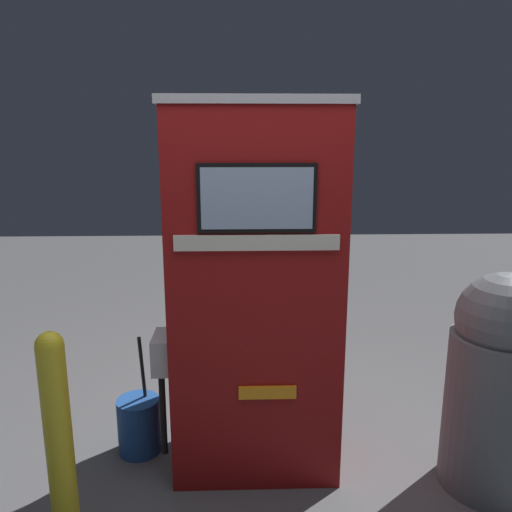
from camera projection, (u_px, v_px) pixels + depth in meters
name	position (u px, v px, depth m)	size (l,w,h in m)	color
ground_plane	(257.00, 490.00, 2.53)	(14.00, 14.00, 0.00)	#4C4C4F
gas_pump	(255.00, 294.00, 2.55)	(0.95, 0.52, 1.92)	maroon
safety_bollard	(59.00, 439.00, 2.08)	(0.11, 0.11, 0.99)	yellow
trash_bin	(498.00, 382.00, 2.45)	(0.48, 0.48, 1.12)	#51565B
squeegee_bucket	(139.00, 425.00, 2.82)	(0.24, 0.24, 0.71)	#1E478C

